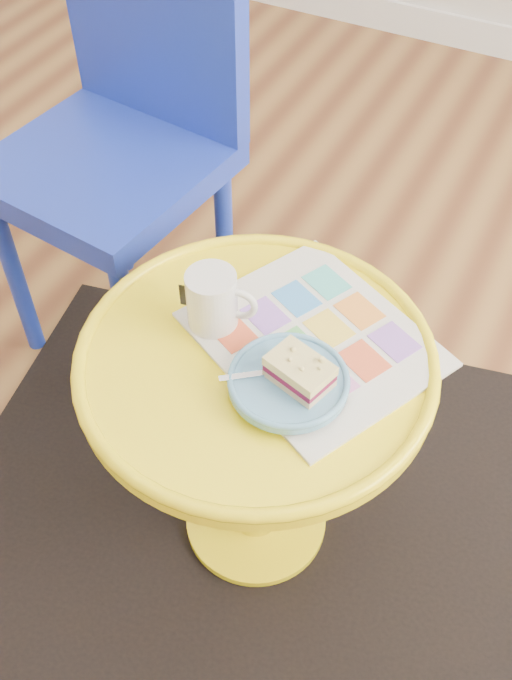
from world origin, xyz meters
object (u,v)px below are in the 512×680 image
at_px(newspaper, 313,339).
at_px(mug, 213,300).
at_px(chair, 125,125).
at_px(plate, 288,382).
at_px(side_table, 256,414).

xyz_separation_m(newspaper, mug, (-0.16, -0.04, 0.05)).
height_order(chair, mug, chair).
distance_m(chair, plate, 0.75).
xyz_separation_m(chair, mug, (0.43, -0.39, 0.03)).
distance_m(newspaper, mug, 0.17).
xyz_separation_m(newspaper, plate, (0.01, -0.11, 0.02)).
bearing_deg(side_table, chair, 141.11).
xyz_separation_m(mug, plate, (0.16, -0.07, -0.04)).
distance_m(mug, plate, 0.18).
relative_size(side_table, chair, 0.58).
bearing_deg(plate, newspaper, 93.94).
bearing_deg(newspaper, chair, 175.72).
xyz_separation_m(chair, plate, (0.59, -0.46, -0.00)).
height_order(chair, newspaper, chair).
relative_size(side_table, newspaper, 1.59).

